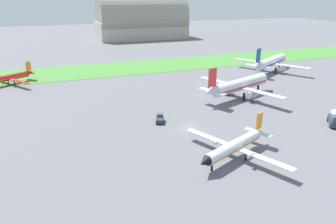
% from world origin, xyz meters
% --- Properties ---
extents(ground_plane, '(600.00, 600.00, 0.00)m').
position_xyz_m(ground_plane, '(0.00, 0.00, 0.00)').
color(ground_plane, slate).
extents(grass_taxiway_strip, '(360.00, 28.00, 0.08)m').
position_xyz_m(grass_taxiway_strip, '(0.00, 70.77, 0.04)').
color(grass_taxiway_strip, '#478438').
rests_on(grass_taxiway_strip, ground_plane).
extents(airplane_midfield_jet, '(30.34, 30.60, 11.20)m').
position_xyz_m(airplane_midfield_jet, '(24.41, 16.42, 4.04)').
color(airplane_midfield_jet, silver).
rests_on(airplane_midfield_jet, ground_plane).
extents(airplane_parked_jet_far, '(28.87, 28.90, 11.30)m').
position_xyz_m(airplane_parked_jet_far, '(56.22, 42.07, 4.07)').
color(airplane_parked_jet_far, white).
rests_on(airplane_parked_jet_far, ground_plane).
extents(airplane_foreground_turboprop, '(20.05, 23.11, 7.34)m').
position_xyz_m(airplane_foreground_turboprop, '(2.04, -16.80, 2.69)').
color(airplane_foreground_turboprop, silver).
rests_on(airplane_foreground_turboprop, ground_plane).
extents(airplane_taxiing_turboprop, '(17.82, 20.32, 7.03)m').
position_xyz_m(airplane_taxiing_turboprop, '(-43.73, 59.18, 2.57)').
color(airplane_taxiing_turboprop, red).
rests_on(airplane_taxiing_turboprop, ground_plane).
extents(fuel_truck_near_gate, '(5.99, 6.54, 3.29)m').
position_xyz_m(fuel_truck_near_gate, '(34.24, -11.25, 1.58)').
color(fuel_truck_near_gate, '#2D333D').
rests_on(fuel_truck_near_gate, ground_plane).
extents(pushback_tug_midfield, '(3.07, 4.01, 1.95)m').
position_xyz_m(pushback_tug_midfield, '(-5.38, 6.10, 0.91)').
color(pushback_tug_midfield, '#2D333D').
rests_on(pushback_tug_midfield, ground_plane).
extents(hangar_distant, '(62.97, 32.08, 32.08)m').
position_xyz_m(hangar_distant, '(36.99, 164.25, 12.81)').
color(hangar_distant, '#B2AD9E').
rests_on(hangar_distant, ground_plane).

